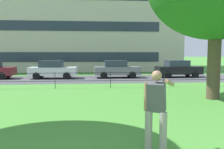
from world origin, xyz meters
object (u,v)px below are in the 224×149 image
object	(u,v)px
car_white_right	(53,69)
apartment_building_background	(30,5)
person_thrower	(156,109)
car_grey_center	(117,69)
car_black_far_right	(178,69)

from	to	relation	value
car_white_right	apartment_building_background	size ratio (longest dim) A/B	0.10
person_thrower	car_grey_center	xyz separation A→B (m)	(0.99, 16.14, -0.19)
apartment_building_background	car_white_right	bearing A→B (deg)	-70.22
apartment_building_background	car_grey_center	bearing A→B (deg)	-52.95
person_thrower	car_black_far_right	size ratio (longest dim) A/B	0.45
person_thrower	car_black_far_right	xyz separation A→B (m)	(6.61, 16.13, -0.19)
car_white_right	car_grey_center	distance (m)	5.56
person_thrower	car_white_right	xyz separation A→B (m)	(-4.57, 15.97, -0.19)
person_thrower	car_black_far_right	distance (m)	17.43
car_black_far_right	apartment_building_background	xyz separation A→B (m)	(-16.35, 14.22, 8.17)
person_thrower	apartment_building_background	distance (m)	32.86
person_thrower	car_white_right	size ratio (longest dim) A/B	0.44
car_white_right	car_grey_center	world-z (taller)	same
apartment_building_background	person_thrower	bearing A→B (deg)	-72.21
car_black_far_right	apartment_building_background	size ratio (longest dim) A/B	0.10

